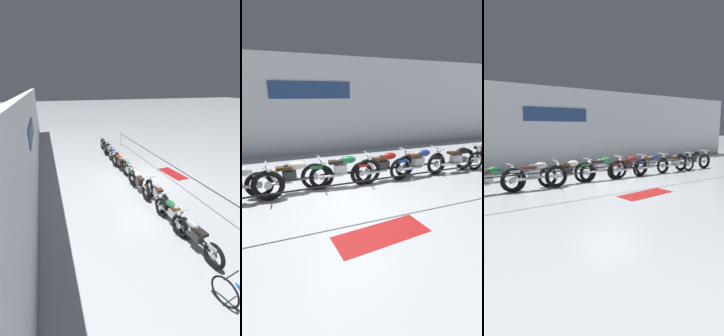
{
  "view_description": "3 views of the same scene",
  "coord_description": "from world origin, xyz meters",
  "views": [
    {
      "loc": [
        -9.81,
        4.4,
        4.6
      ],
      "look_at": [
        0.44,
        0.99,
        0.55
      ],
      "focal_mm": 24.0,
      "sensor_mm": 36.0,
      "label": 1
    },
    {
      "loc": [
        -1.61,
        -5.31,
        2.6
      ],
      "look_at": [
        0.77,
        0.92,
        0.41
      ],
      "focal_mm": 24.0,
      "sensor_mm": 36.0,
      "label": 2
    },
    {
      "loc": [
        -5.36,
        -8.07,
        2.08
      ],
      "look_at": [
        -0.16,
        0.14,
        0.59
      ],
      "focal_mm": 28.0,
      "sensor_mm": 36.0,
      "label": 3
    }
  ],
  "objects": [
    {
      "name": "motorcycle_green_4",
      "position": [
        0.06,
        0.64,
        0.49
      ],
      "size": [
        2.34,
        0.62,
        0.97
      ],
      "color": "black",
      "rests_on": "ground"
    },
    {
      "name": "motorcycle_cream_3",
      "position": [
        -1.35,
        0.7,
        0.46
      ],
      "size": [
        2.35,
        0.62,
        0.94
      ],
      "color": "black",
      "rests_on": "ground"
    },
    {
      "name": "motorcycle_black_8",
      "position": [
        5.43,
        0.57,
        0.47
      ],
      "size": [
        2.35,
        0.62,
        0.96
      ],
      "color": "black",
      "rests_on": "ground"
    },
    {
      "name": "motorcycle_green_1",
      "position": [
        -4.13,
        0.62,
        0.47
      ],
      "size": [
        2.12,
        0.62,
        0.93
      ],
      "color": "black",
      "rests_on": "ground"
    },
    {
      "name": "stanchion_far_left",
      "position": [
        -1.62,
        -1.25,
        0.77
      ],
      "size": [
        13.89,
        0.28,
        1.05
      ],
      "color": "gold",
      "rests_on": "ground"
    },
    {
      "name": "motorcycle_black_7",
      "position": [
        4.14,
        0.48,
        0.46
      ],
      "size": [
        2.3,
        0.62,
        0.92
      ],
      "color": "black",
      "rests_on": "ground"
    },
    {
      "name": "motorcycle_silver_2",
      "position": [
        -2.66,
        0.48,
        0.49
      ],
      "size": [
        2.26,
        0.62,
        0.99
      ],
      "color": "black",
      "rests_on": "ground"
    },
    {
      "name": "motorcycle_blue_6",
      "position": [
        2.65,
        0.58,
        0.47
      ],
      "size": [
        2.21,
        0.62,
        0.94
      ],
      "color": "black",
      "rests_on": "ground"
    },
    {
      "name": "ground_plane",
      "position": [
        0.0,
        0.0,
        0.0
      ],
      "size": [
        120.0,
        120.0,
        0.0
      ],
      "primitive_type": "plane",
      "color": "#B2B7BC"
    },
    {
      "name": "floor_banner",
      "position": [
        0.1,
        -1.94,
        0.0
      ],
      "size": [
        1.97,
        0.92,
        0.01
      ],
      "primitive_type": "cube",
      "rotation": [
        0.0,
        0.0,
        0.1
      ],
      "color": "maroon",
      "rests_on": "ground"
    },
    {
      "name": "motorcycle_red_5",
      "position": [
        1.43,
        0.66,
        0.46
      ],
      "size": [
        2.29,
        0.62,
        0.94
      ],
      "color": "black",
      "rests_on": "ground"
    },
    {
      "name": "back_wall",
      "position": [
        -0.0,
        5.12,
        2.1
      ],
      "size": [
        28.0,
        0.29,
        4.2
      ],
      "color": "white",
      "rests_on": "ground"
    }
  ]
}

